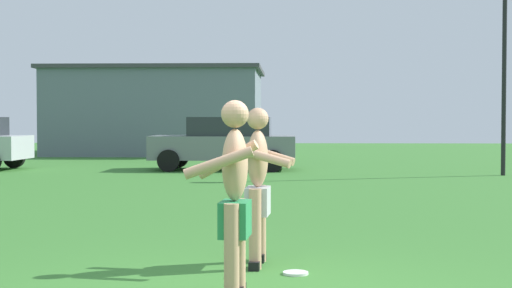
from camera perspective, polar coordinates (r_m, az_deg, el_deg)
name	(u,v)px	position (r m, az deg, el deg)	size (l,w,h in m)	color
player_near	(234,194)	(6.59, -1.63, -3.77)	(0.62, 0.67, 1.72)	black
player_in_gray	(258,182)	(8.15, 0.17, -2.86)	(0.62, 0.74, 1.68)	black
frisbee	(296,273)	(7.81, 2.96, -9.54)	(0.26, 0.26, 0.03)	white
car_gray_far_end	(225,142)	(22.95, -2.30, 0.13)	(4.32, 2.07, 1.58)	slate
lamp_post	(505,37)	(21.88, 17.97, 7.57)	(0.60, 0.24, 6.15)	black
outbuilding_behind_lot	(159,111)	(33.57, -7.18, 2.44)	(8.93, 6.92, 3.67)	slate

